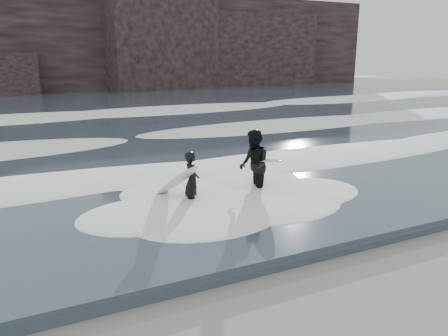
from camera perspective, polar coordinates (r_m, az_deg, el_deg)
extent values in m
cube|color=#2E3C48|center=(32.78, -16.13, 7.55)|extent=(90.00, 52.00, 0.30)
cube|color=black|center=(49.42, -20.19, 15.10)|extent=(70.00, 9.00, 10.00)
ellipsoid|color=white|center=(13.76, -1.19, -0.03)|extent=(60.00, 3.20, 0.20)
ellipsoid|color=white|center=(20.18, -9.58, 4.56)|extent=(60.00, 4.00, 0.24)
ellipsoid|color=white|center=(28.84, -14.75, 7.34)|extent=(60.00, 4.80, 0.30)
imported|color=black|center=(11.08, -4.20, -1.72)|extent=(0.51, 0.64, 1.54)
ellipsoid|color=silver|center=(10.98, -6.24, -1.75)|extent=(1.01, 1.85, 1.23)
imported|color=black|center=(11.87, 3.92, 0.39)|extent=(0.96, 1.10, 1.94)
ellipsoid|color=silver|center=(12.06, 5.66, 0.94)|extent=(0.91, 2.04, 0.56)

